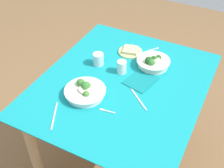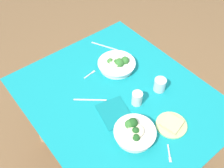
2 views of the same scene
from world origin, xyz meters
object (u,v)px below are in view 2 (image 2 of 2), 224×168
bread_side_plate (172,124)px  napkin_folded_upper (115,113)px  water_glass_side (160,85)px  fork_by_near_bowl (169,154)px  broccoli_bowl_far (117,64)px  broccoli_bowl_near (134,132)px  table_knife_left (90,100)px  water_glass_center (137,98)px  table_knife_right (104,46)px  fork_by_far_bowl (90,74)px

bread_side_plate → napkin_folded_upper: 0.34m
water_glass_side → fork_by_near_bowl: size_ratio=1.03×
broccoli_bowl_far → broccoli_bowl_near: broccoli_bowl_near is taller
fork_by_near_bowl → table_knife_left: size_ratio=0.41×
broccoli_bowl_near → bread_side_plate: size_ratio=1.31×
broccoli_bowl_near → water_glass_center: broccoli_bowl_near is taller
broccoli_bowl_near → fork_by_near_bowl: bearing=19.0°
fork_by_near_bowl → table_knife_right: same height
broccoli_bowl_far → fork_by_near_bowl: broccoli_bowl_far is taller
broccoli_bowl_near → broccoli_bowl_far: bearing=150.5°
bread_side_plate → water_glass_side: water_glass_side is taller
broccoli_bowl_far → water_glass_side: 0.33m
broccoli_bowl_near → fork_by_near_bowl: size_ratio=2.75×
broccoli_bowl_far → napkin_folded_upper: (0.29, -0.26, -0.03)m
broccoli_bowl_far → table_knife_left: 0.34m
broccoli_bowl_far → napkin_folded_upper: bearing=-41.8°
broccoli_bowl_near → water_glass_center: bearing=134.2°
bread_side_plate → napkin_folded_upper: bread_side_plate is taller
broccoli_bowl_near → napkin_folded_upper: bearing=176.4°
fork_by_far_bowl → napkin_folded_upper: napkin_folded_upper is taller
water_glass_center → fork_by_near_bowl: water_glass_center is taller
broccoli_bowl_near → bread_side_plate: (0.09, 0.21, -0.02)m
broccoli_bowl_far → water_glass_center: bearing=-18.1°
water_glass_side → table_knife_left: bearing=-117.3°
table_knife_right → broccoli_bowl_near: bearing=127.9°
broccoli_bowl_far → table_knife_left: size_ratio=1.26×
water_glass_center → napkin_folded_upper: size_ratio=0.45×
bread_side_plate → fork_by_near_bowl: bread_side_plate is taller
broccoli_bowl_near → table_knife_left: size_ratio=1.14×
bread_side_plate → table_knife_right: (-0.80, 0.13, -0.01)m
water_glass_side → bread_side_plate: bearing=-30.9°
broccoli_bowl_far → fork_by_far_bowl: bearing=-109.2°
water_glass_side → table_knife_left: (-0.21, -0.40, -0.04)m
bread_side_plate → napkin_folded_upper: size_ratio=0.89×
table_knife_left → water_glass_side: bearing=-167.1°
table_knife_left → fork_by_far_bowl: bearing=-85.4°
fork_by_far_bowl → napkin_folded_upper: size_ratio=0.48×
bread_side_plate → table_knife_right: bearing=170.9°
water_glass_side → napkin_folded_upper: size_ratio=0.43×
water_glass_center → fork_by_near_bowl: bearing=-14.9°
bread_side_plate → water_glass_center: size_ratio=1.99×
broccoli_bowl_near → napkin_folded_upper: size_ratio=1.16×
napkin_folded_upper → fork_by_far_bowl: bearing=168.5°
broccoli_bowl_far → table_knife_right: broccoli_bowl_far is taller
water_glass_side → napkin_folded_upper: bearing=-95.7°
water_glass_center → table_knife_right: water_glass_center is taller
fork_by_near_bowl → table_knife_right: (-0.92, 0.27, -0.00)m
water_glass_center → table_knife_right: bearing=162.6°
table_knife_left → table_knife_right: (-0.35, 0.39, 0.00)m
water_glass_center → table_knife_right: size_ratio=0.42×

